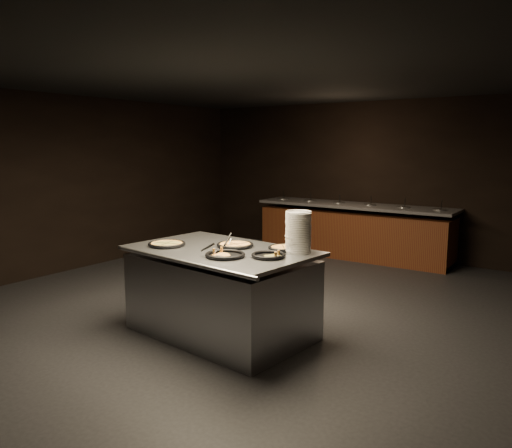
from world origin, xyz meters
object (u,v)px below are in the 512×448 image
at_px(plate_stack, 298,232).
at_px(pan_veggie_whole, 167,244).
at_px(pan_cheese_whole, 235,245).
at_px(serving_counter, 221,294).

relative_size(plate_stack, pan_veggie_whole, 1.04).
distance_m(plate_stack, pan_cheese_whole, 0.76).
height_order(pan_veggie_whole, pan_cheese_whole, same).
bearing_deg(pan_veggie_whole, pan_cheese_whole, 31.10).
xyz_separation_m(serving_counter, pan_veggie_whole, (-0.61, -0.21, 0.52)).
bearing_deg(pan_cheese_whole, serving_counter, -106.29).
xyz_separation_m(plate_stack, pan_veggie_whole, (-1.39, -0.54, -0.20)).
height_order(serving_counter, pan_veggie_whole, pan_veggie_whole).
xyz_separation_m(plate_stack, pan_cheese_whole, (-0.73, -0.14, -0.20)).
bearing_deg(pan_veggie_whole, serving_counter, 18.98).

